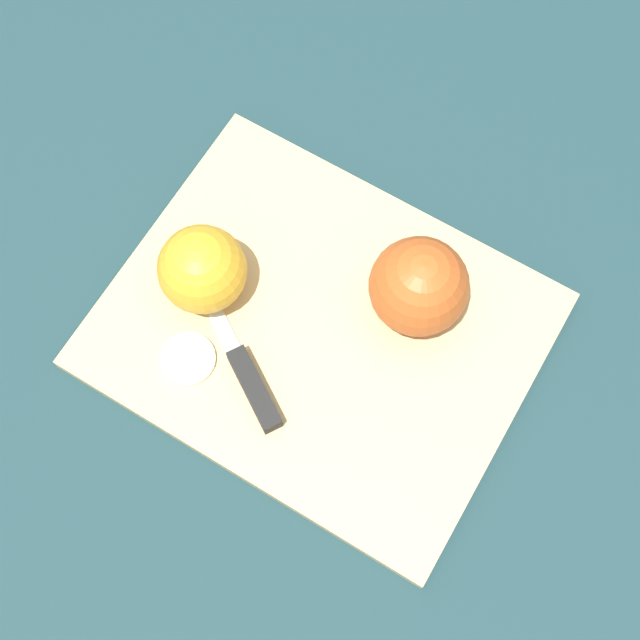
# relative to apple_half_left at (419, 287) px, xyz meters

# --- Properties ---
(ground_plane) EXTENTS (4.00, 4.00, 0.00)m
(ground_plane) POSITION_rel_apple_half_left_xyz_m (0.05, 0.07, -0.06)
(ground_plane) COLOR #193338
(cutting_board) EXTENTS (0.41, 0.35, 0.01)m
(cutting_board) POSITION_rel_apple_half_left_xyz_m (0.05, 0.07, -0.05)
(cutting_board) COLOR tan
(cutting_board) RESTS_ON ground_plane
(apple_half_left) EXTENTS (0.09, 0.09, 0.09)m
(apple_half_left) POSITION_rel_apple_half_left_xyz_m (0.00, 0.00, 0.00)
(apple_half_left) COLOR #AD4C1E
(apple_half_left) RESTS_ON cutting_board
(apple_half_right) EXTENTS (0.08, 0.08, 0.08)m
(apple_half_right) POSITION_rel_apple_half_left_xyz_m (0.16, 0.10, -0.00)
(apple_half_right) COLOR gold
(apple_half_right) RESTS_ON cutting_board
(knife) EXTENTS (0.17, 0.09, 0.02)m
(knife) POSITION_rel_apple_half_left_xyz_m (0.07, 0.15, -0.04)
(knife) COLOR silver
(knife) RESTS_ON cutting_board
(apple_slice) EXTENTS (0.05, 0.05, 0.01)m
(apple_slice) POSITION_rel_apple_half_left_xyz_m (0.12, 0.17, -0.04)
(apple_slice) COLOR #EFE5C6
(apple_slice) RESTS_ON cutting_board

